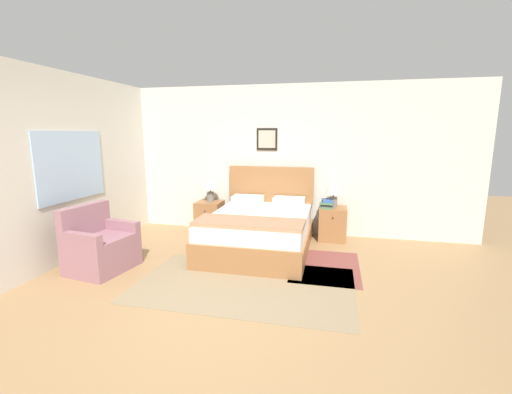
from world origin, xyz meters
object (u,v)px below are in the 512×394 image
object	(u,v)px
table_lamp_near_window	(210,186)
nightstand_near_window	(210,217)
bed	(259,230)
armchair	(100,247)
table_lamp_by_door	(334,190)
nightstand_by_door	(333,224)

from	to	relation	value
table_lamp_near_window	nightstand_near_window	bearing A→B (deg)	-125.33
bed	armchair	world-z (taller)	bed
nightstand_near_window	table_lamp_by_door	distance (m)	2.26
bed	table_lamp_by_door	world-z (taller)	bed
table_lamp_near_window	table_lamp_by_door	bearing A→B (deg)	0.00
armchair	nightstand_by_door	distance (m)	3.57
nightstand_near_window	nightstand_by_door	distance (m)	2.19
table_lamp_near_window	table_lamp_by_door	distance (m)	2.17
armchair	nightstand_near_window	distance (m)	2.14
bed	table_lamp_by_door	size ratio (longest dim) A/B	4.78
armchair	table_lamp_near_window	xyz separation A→B (m)	(0.79, 2.02, 0.54)
bed	nightstand_by_door	xyz separation A→B (m)	(1.09, 0.76, -0.04)
nightstand_by_door	table_lamp_near_window	size ratio (longest dim) A/B	1.34
table_lamp_near_window	table_lamp_by_door	size ratio (longest dim) A/B	1.00
bed	table_lamp_near_window	distance (m)	1.43
nightstand_by_door	bed	bearing A→B (deg)	-145.35
bed	nightstand_by_door	size ratio (longest dim) A/B	3.56
armchair	table_lamp_by_door	xyz separation A→B (m)	(2.96, 2.02, 0.54)
armchair	table_lamp_by_door	world-z (taller)	table_lamp_by_door
bed	armchair	distance (m)	2.24
bed	table_lamp_near_window	size ratio (longest dim) A/B	4.78
armchair	bed	bearing A→B (deg)	131.98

